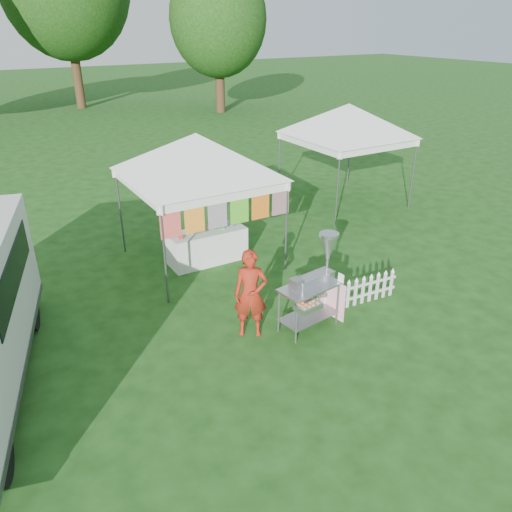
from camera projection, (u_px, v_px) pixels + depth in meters
ground at (284, 332)px, 9.13m from camera, size 120.00×120.00×0.00m
canopy_main at (196, 134)px, 10.56m from camera, size 4.24×4.24×3.45m
canopy_right at (349, 104)px, 14.27m from camera, size 4.24×4.24×3.45m
tree_right at (218, 19)px, 28.60m from camera, size 5.60×5.60×8.42m
donut_cart at (318, 275)px, 8.94m from camera, size 1.26×1.01×1.75m
vendor at (251, 294)px, 8.74m from camera, size 0.71×0.64×1.64m
picket_fence at (359, 292)px, 9.89m from camera, size 1.80×0.17×0.56m
display_table at (207, 246)px, 11.64m from camera, size 1.80×0.70×0.77m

